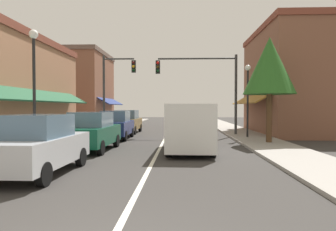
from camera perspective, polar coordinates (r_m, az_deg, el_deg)
The scene contains 16 objects.
ground_plane at distance 21.76m, azimuth -0.28°, elevation -3.70°, with size 80.00×80.00×0.00m, color #33302D.
sidewalk_left at distance 22.69m, azimuth -14.31°, elevation -3.38°, with size 2.60×56.00×0.12m, color gray.
sidewalk_right at distance 22.19m, azimuth 14.08°, elevation -3.49°, with size 2.60×56.00×0.12m, color gray.
lane_center_stripe at distance 21.76m, azimuth -0.28°, elevation -3.69°, with size 0.14×52.00×0.01m, color silver.
storefront_right_block at distance 25.07m, azimuth 21.38°, elevation 5.87°, with size 5.96×10.20×7.84m.
storefront_far_left at distance 33.23m, azimuth -15.05°, elevation 4.66°, with size 5.57×8.20×7.65m.
parked_car_nearest_left at distance 9.86m, azimuth -22.84°, elevation -5.03°, with size 1.85×4.13×1.77m.
parked_car_second_left at distance 14.52m, azimuth -13.84°, elevation -2.88°, with size 1.87×4.14×1.77m.
parked_car_third_left at distance 19.53m, azimuth -9.61°, elevation -1.73°, with size 1.82×4.12×1.77m.
parked_car_far_left at distance 23.94m, azimuth -7.55°, elevation -1.13°, with size 1.85×4.13×1.77m.
van_in_lane at distance 13.90m, azimuth 4.16°, elevation -1.93°, with size 2.10×5.23×2.12m.
traffic_signal_mast_arm at distance 21.56m, azimuth 7.27°, elevation 6.53°, with size 5.62×0.50×5.60m.
traffic_signal_left_corner at distance 23.62m, azimuth -9.97°, elevation 5.95°, with size 2.54×0.50×5.87m.
street_lamp_left_near at distance 13.49m, azimuth -23.52°, elevation 7.37°, with size 0.36×0.36×5.07m.
street_lamp_right_mid at distance 19.90m, azimuth 14.52°, elevation 4.78°, with size 0.36×0.36×4.62m.
tree_right_near at distance 17.43m, azimuth 18.24°, elevation 8.64°, with size 2.76×2.76×5.71m.
Camera 1 is at (1.03, -3.65, 1.99)m, focal length 33.00 mm.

